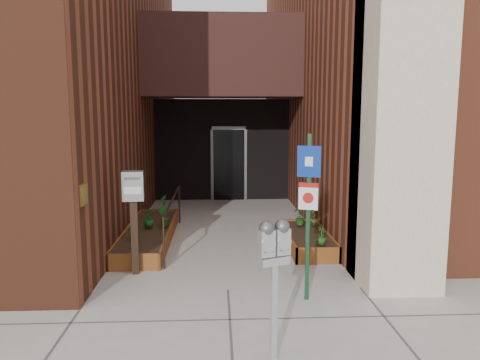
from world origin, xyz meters
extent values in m
plane|color=#9E9991|center=(0.00, 0.00, 0.00)|extent=(80.00, 80.00, 0.00)
cube|color=brown|center=(6.00, 7.15, 5.00)|extent=(8.00, 13.70, 10.00)
cube|color=#BFAE93|center=(2.55, 0.20, 2.20)|extent=(1.10, 1.20, 4.40)
cube|color=black|center=(0.00, 6.00, 4.00)|extent=(4.20, 2.00, 2.00)
cube|color=black|center=(0.00, 7.40, 1.50)|extent=(4.00, 0.30, 3.00)
cube|color=black|center=(0.20, 7.22, 1.05)|extent=(0.90, 0.06, 2.10)
cube|color=#B79338|center=(-1.99, -0.20, 1.50)|extent=(0.04, 0.30, 0.30)
cube|color=brown|center=(-1.55, 0.92, 0.15)|extent=(0.90, 0.04, 0.30)
cube|color=brown|center=(-1.55, 4.48, 0.15)|extent=(0.90, 0.04, 0.30)
cube|color=brown|center=(-1.98, 2.70, 0.15)|extent=(0.04, 3.60, 0.30)
cube|color=brown|center=(-1.12, 2.70, 0.15)|extent=(0.04, 3.60, 0.30)
cube|color=black|center=(-1.55, 2.70, 0.13)|extent=(0.82, 3.52, 0.26)
cube|color=brown|center=(1.60, 1.12, 0.15)|extent=(0.80, 0.04, 0.30)
cube|color=brown|center=(1.60, 3.28, 0.15)|extent=(0.80, 0.04, 0.30)
cube|color=brown|center=(1.22, 2.20, 0.15)|extent=(0.04, 2.20, 0.30)
cube|color=brown|center=(1.98, 2.20, 0.15)|extent=(0.04, 2.20, 0.30)
cube|color=black|center=(1.60, 2.20, 0.13)|extent=(0.72, 2.12, 0.26)
cylinder|color=black|center=(-1.05, 1.00, 0.45)|extent=(0.04, 0.04, 0.90)
cylinder|color=black|center=(-1.05, 4.30, 0.45)|extent=(0.04, 0.04, 0.90)
cylinder|color=black|center=(-1.05, 2.65, 0.88)|extent=(0.04, 3.30, 0.04)
cube|color=#B9B9BC|center=(0.43, -1.99, 0.53)|extent=(0.08, 0.08, 1.06)
cube|color=#B9B9BC|center=(0.43, -1.99, 1.10)|extent=(0.34, 0.23, 0.08)
cube|color=#B9B9BC|center=(0.35, -2.02, 1.29)|extent=(0.19, 0.16, 0.28)
sphere|color=#59595B|center=(0.35, -2.02, 1.45)|extent=(0.16, 0.16, 0.16)
cube|color=white|center=(0.37, -2.07, 1.32)|extent=(0.09, 0.04, 0.05)
cube|color=#B21414|center=(0.37, -2.07, 1.23)|extent=(0.09, 0.04, 0.03)
cube|color=#B9B9BC|center=(0.52, -1.96, 1.29)|extent=(0.19, 0.16, 0.28)
sphere|color=#59595B|center=(0.52, -1.96, 1.45)|extent=(0.16, 0.16, 0.16)
cube|color=white|center=(0.54, -2.01, 1.32)|extent=(0.09, 0.04, 0.05)
cube|color=#B21414|center=(0.54, -2.01, 1.23)|extent=(0.09, 0.04, 0.03)
cube|color=#153A20|center=(1.10, -0.39, 1.17)|extent=(0.07, 0.07, 2.33)
cube|color=navy|center=(1.09, -0.42, 1.96)|extent=(0.31, 0.12, 0.42)
cube|color=white|center=(1.09, -0.42, 1.96)|extent=(0.10, 0.05, 0.13)
cube|color=white|center=(1.09, -0.42, 1.48)|extent=(0.26, 0.11, 0.37)
cube|color=#B21414|center=(1.09, -0.42, 1.64)|extent=(0.25, 0.10, 0.06)
cylinder|color=#B21414|center=(1.09, -0.43, 1.46)|extent=(0.14, 0.06, 0.15)
cube|color=black|center=(-1.49, 0.80, 0.62)|extent=(0.12, 0.12, 1.23)
cube|color=#A2A2A4|center=(-1.49, 0.80, 1.46)|extent=(0.36, 0.28, 0.47)
cube|color=#59595B|center=(-1.48, 0.67, 1.59)|extent=(0.25, 0.03, 0.04)
cube|color=white|center=(-1.48, 0.67, 1.40)|extent=(0.27, 0.04, 0.11)
imported|color=#285E1B|center=(-1.68, 1.90, 0.46)|extent=(0.40, 0.40, 0.33)
imported|color=#185418|center=(-1.25, 2.82, 0.51)|extent=(0.32, 0.32, 0.41)
imported|color=#19591C|center=(-1.55, 2.73, 0.49)|extent=(0.29, 0.29, 0.38)
imported|color=#1C6222|center=(-1.42, 4.30, 0.49)|extent=(0.27, 0.27, 0.38)
imported|color=#235317|center=(1.68, 1.30, 0.46)|extent=(0.25, 0.25, 0.32)
imported|color=#2D621C|center=(1.85, 2.71, 0.47)|extent=(0.21, 0.21, 0.35)
imported|color=#224F16|center=(1.55, 2.73, 0.46)|extent=(0.40, 0.40, 0.32)
camera|label=1|loc=(-0.14, -6.63, 2.63)|focal=35.00mm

